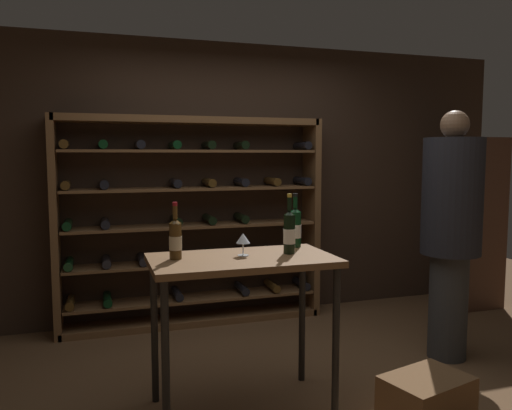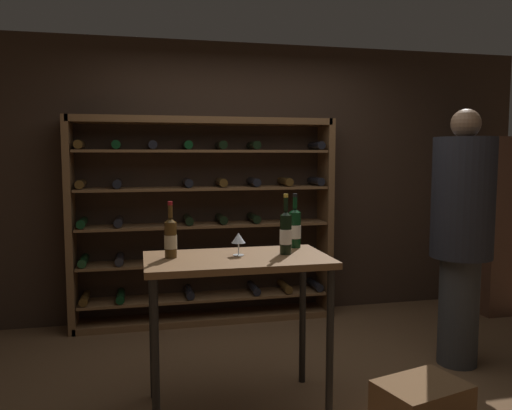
# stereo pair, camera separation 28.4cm
# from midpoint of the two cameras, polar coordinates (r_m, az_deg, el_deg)

# --- Properties ---
(ground_plane) EXTENTS (9.41, 9.41, 0.00)m
(ground_plane) POSITION_cam_midpoint_polar(r_m,az_deg,el_deg) (3.64, 1.42, -19.63)
(ground_plane) COLOR brown
(back_wall) EXTENTS (5.90, 0.10, 2.61)m
(back_wall) POSITION_cam_midpoint_polar(r_m,az_deg,el_deg) (4.94, -5.04, 2.68)
(back_wall) COLOR #332319
(back_wall) RESTS_ON ground
(wine_rack) EXTENTS (2.41, 0.32, 1.89)m
(wine_rack) POSITION_cam_midpoint_polar(r_m,az_deg,el_deg) (4.70, -8.97, -1.92)
(wine_rack) COLOR brown
(wine_rack) RESTS_ON ground
(tasting_table) EXTENTS (1.10, 0.61, 0.95)m
(tasting_table) POSITION_cam_midpoint_polar(r_m,az_deg,el_deg) (3.09, -4.20, -7.98)
(tasting_table) COLOR brown
(tasting_table) RESTS_ON ground
(person_guest_plum_blouse) EXTENTS (0.44, 0.44, 1.88)m
(person_guest_plum_blouse) POSITION_cam_midpoint_polar(r_m,az_deg,el_deg) (4.06, 19.14, -2.00)
(person_guest_plum_blouse) COLOR #323232
(person_guest_plum_blouse) RESTS_ON ground
(wine_crate) EXTENTS (0.55, 0.45, 0.29)m
(wine_crate) POSITION_cam_midpoint_polar(r_m,az_deg,el_deg) (3.23, 15.99, -20.42)
(wine_crate) COLOR brown
(wine_crate) RESTS_ON ground
(display_cabinet) EXTENTS (0.44, 0.36, 1.73)m
(display_cabinet) POSITION_cam_midpoint_polar(r_m,az_deg,el_deg) (5.60, 22.18, -1.88)
(display_cabinet) COLOR #4C2D1E
(display_cabinet) RESTS_ON ground
(wine_bottle_green_slim) EXTENTS (0.08, 0.08, 0.36)m
(wine_bottle_green_slim) POSITION_cam_midpoint_polar(r_m,az_deg,el_deg) (3.38, 2.00, -2.51)
(wine_bottle_green_slim) COLOR black
(wine_bottle_green_slim) RESTS_ON tasting_table
(wine_bottle_red_label) EXTENTS (0.07, 0.07, 0.37)m
(wine_bottle_red_label) POSITION_cam_midpoint_polar(r_m,az_deg,el_deg) (3.14, 1.16, -3.04)
(wine_bottle_red_label) COLOR black
(wine_bottle_red_label) RESTS_ON tasting_table
(wine_bottle_gold_foil) EXTENTS (0.07, 0.07, 0.34)m
(wine_bottle_gold_foil) POSITION_cam_midpoint_polar(r_m,az_deg,el_deg) (3.04, -11.66, -3.73)
(wine_bottle_gold_foil) COLOR #4C3314
(wine_bottle_gold_foil) RESTS_ON tasting_table
(wine_glass_stemmed_right) EXTENTS (0.08, 0.08, 0.14)m
(wine_glass_stemmed_right) POSITION_cam_midpoint_polar(r_m,az_deg,el_deg) (3.08, -4.10, -3.86)
(wine_glass_stemmed_right) COLOR silver
(wine_glass_stemmed_right) RESTS_ON tasting_table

